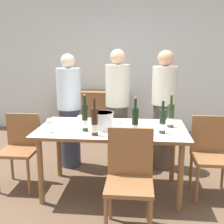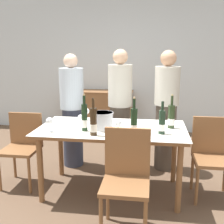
{
  "view_description": "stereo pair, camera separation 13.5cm",
  "coord_description": "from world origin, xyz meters",
  "px_view_note": "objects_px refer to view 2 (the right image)",
  "views": [
    {
      "loc": [
        0.3,
        -3.03,
        1.63
      ],
      "look_at": [
        0.0,
        0.0,
        0.96
      ],
      "focal_mm": 45.0,
      "sensor_mm": 36.0,
      "label": 1
    },
    {
      "loc": [
        0.43,
        -3.01,
        1.63
      ],
      "look_at": [
        0.0,
        0.0,
        0.96
      ],
      "focal_mm": 45.0,
      "sensor_mm": 36.0,
      "label": 2
    }
  ],
  "objects_px": {
    "wine_bottle_0": "(93,122)",
    "person_guest_right": "(166,111)",
    "sideboard_cabinet": "(99,112)",
    "wine_glass_0": "(119,124)",
    "wine_glass_2": "(86,112)",
    "wine_glass_4": "(103,114)",
    "wine_glass_1": "(81,118)",
    "dining_table": "(112,134)",
    "ice_bucket": "(102,120)",
    "wine_bottle_4": "(84,118)",
    "wine_bottle_1": "(134,123)",
    "chair_left_end": "(23,143)",
    "person_guest_left": "(120,109)",
    "chair_near_front": "(126,173)",
    "wine_bottle_2": "(171,117)",
    "wine_glass_3": "(50,122)",
    "chair_right_end": "(212,152)",
    "wine_bottle_3": "(162,123)",
    "person_host": "(72,111)"
  },
  "relations": [
    {
      "from": "ice_bucket",
      "to": "wine_glass_3",
      "type": "relative_size",
      "value": 1.55
    },
    {
      "from": "chair_near_front",
      "to": "person_guest_left",
      "type": "distance_m",
      "value": 1.5
    },
    {
      "from": "person_guest_left",
      "to": "person_guest_right",
      "type": "xyz_separation_m",
      "value": [
        0.63,
        -0.02,
        -0.01
      ]
    },
    {
      "from": "wine_bottle_0",
      "to": "chair_left_end",
      "type": "distance_m",
      "value": 1.12
    },
    {
      "from": "wine_glass_1",
      "to": "wine_bottle_0",
      "type": "bearing_deg",
      "value": -57.26
    },
    {
      "from": "chair_left_end",
      "to": "wine_bottle_0",
      "type": "bearing_deg",
      "value": -21.95
    },
    {
      "from": "wine_glass_3",
      "to": "dining_table",
      "type": "bearing_deg",
      "value": 21.55
    },
    {
      "from": "dining_table",
      "to": "wine_glass_2",
      "type": "distance_m",
      "value": 0.5
    },
    {
      "from": "dining_table",
      "to": "person_guest_right",
      "type": "height_order",
      "value": "person_guest_right"
    },
    {
      "from": "wine_glass_3",
      "to": "chair_near_front",
      "type": "distance_m",
      "value": 1.02
    },
    {
      "from": "wine_glass_1",
      "to": "chair_right_end",
      "type": "relative_size",
      "value": 0.15
    },
    {
      "from": "wine_glass_4",
      "to": "wine_bottle_4",
      "type": "bearing_deg",
      "value": -108.41
    },
    {
      "from": "dining_table",
      "to": "ice_bucket",
      "type": "bearing_deg",
      "value": -140.44
    },
    {
      "from": "wine_bottle_0",
      "to": "wine_glass_1",
      "type": "height_order",
      "value": "wine_bottle_0"
    },
    {
      "from": "wine_glass_0",
      "to": "wine_bottle_0",
      "type": "bearing_deg",
      "value": -146.84
    },
    {
      "from": "chair_left_end",
      "to": "sideboard_cabinet",
      "type": "bearing_deg",
      "value": 77.4
    },
    {
      "from": "chair_right_end",
      "to": "wine_bottle_3",
      "type": "bearing_deg",
      "value": -156.75
    },
    {
      "from": "wine_bottle_2",
      "to": "person_host",
      "type": "height_order",
      "value": "person_host"
    },
    {
      "from": "dining_table",
      "to": "wine_bottle_4",
      "type": "distance_m",
      "value": 0.39
    },
    {
      "from": "wine_glass_0",
      "to": "chair_near_front",
      "type": "distance_m",
      "value": 0.62
    },
    {
      "from": "sideboard_cabinet",
      "to": "wine_bottle_2",
      "type": "bearing_deg",
      "value": -61.25
    },
    {
      "from": "dining_table",
      "to": "person_guest_right",
      "type": "bearing_deg",
      "value": 50.53
    },
    {
      "from": "wine_glass_1",
      "to": "chair_right_end",
      "type": "distance_m",
      "value": 1.53
    },
    {
      "from": "wine_glass_1",
      "to": "dining_table",
      "type": "bearing_deg",
      "value": -5.12
    },
    {
      "from": "wine_bottle_2",
      "to": "wine_glass_2",
      "type": "xyz_separation_m",
      "value": [
        -1.02,
        0.21,
        -0.01
      ]
    },
    {
      "from": "wine_bottle_4",
      "to": "chair_right_end",
      "type": "relative_size",
      "value": 0.45
    },
    {
      "from": "wine_bottle_3",
      "to": "dining_table",
      "type": "bearing_deg",
      "value": 163.39
    },
    {
      "from": "ice_bucket",
      "to": "chair_right_end",
      "type": "distance_m",
      "value": 1.28
    },
    {
      "from": "wine_glass_2",
      "to": "wine_glass_4",
      "type": "relative_size",
      "value": 1.13
    },
    {
      "from": "wine_glass_0",
      "to": "wine_glass_3",
      "type": "relative_size",
      "value": 0.85
    },
    {
      "from": "dining_table",
      "to": "wine_glass_1",
      "type": "height_order",
      "value": "wine_glass_1"
    },
    {
      "from": "wine_bottle_4",
      "to": "chair_left_end",
      "type": "bearing_deg",
      "value": 163.74
    },
    {
      "from": "person_guest_left",
      "to": "wine_bottle_1",
      "type": "bearing_deg",
      "value": -76.34
    },
    {
      "from": "wine_bottle_4",
      "to": "wine_glass_1",
      "type": "distance_m",
      "value": 0.23
    },
    {
      "from": "wine_bottle_3",
      "to": "chair_near_front",
      "type": "bearing_deg",
      "value": -122.14
    },
    {
      "from": "wine_bottle_4",
      "to": "wine_glass_0",
      "type": "bearing_deg",
      "value": 1.61
    },
    {
      "from": "wine_bottle_2",
      "to": "wine_bottle_4",
      "type": "xyz_separation_m",
      "value": [
        -0.93,
        -0.25,
        0.02
      ]
    },
    {
      "from": "chair_near_front",
      "to": "chair_right_end",
      "type": "distance_m",
      "value": 1.17
    },
    {
      "from": "wine_bottle_3",
      "to": "wine_glass_1",
      "type": "xyz_separation_m",
      "value": [
        -0.91,
        0.2,
        -0.03
      ]
    },
    {
      "from": "dining_table",
      "to": "wine_glass_4",
      "type": "relative_size",
      "value": 11.94
    },
    {
      "from": "wine_glass_3",
      "to": "wine_glass_0",
      "type": "bearing_deg",
      "value": 7.43
    },
    {
      "from": "wine_glass_3",
      "to": "person_guest_right",
      "type": "bearing_deg",
      "value": 38.82
    },
    {
      "from": "wine_glass_2",
      "to": "person_guest_right",
      "type": "bearing_deg",
      "value": 25.77
    },
    {
      "from": "sideboard_cabinet",
      "to": "wine_glass_1",
      "type": "distance_m",
      "value": 2.4
    },
    {
      "from": "wine_bottle_0",
      "to": "wine_bottle_4",
      "type": "distance_m",
      "value": 0.19
    },
    {
      "from": "sideboard_cabinet",
      "to": "wine_glass_0",
      "type": "distance_m",
      "value": 2.66
    },
    {
      "from": "wine_glass_0",
      "to": "wine_bottle_1",
      "type": "bearing_deg",
      "value": -35.61
    },
    {
      "from": "wine_bottle_0",
      "to": "person_guest_right",
      "type": "relative_size",
      "value": 0.24
    },
    {
      "from": "sideboard_cabinet",
      "to": "wine_glass_1",
      "type": "relative_size",
      "value": 10.13
    },
    {
      "from": "sideboard_cabinet",
      "to": "wine_glass_2",
      "type": "xyz_separation_m",
      "value": [
        0.24,
        -2.09,
        0.46
      ]
    }
  ]
}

